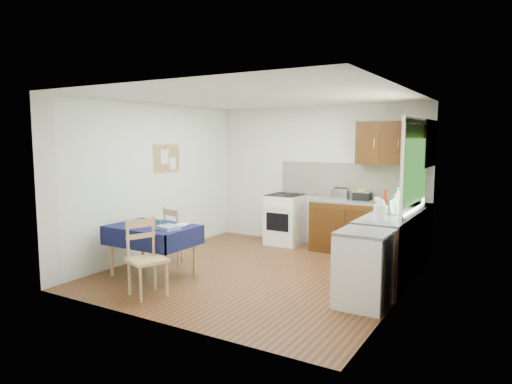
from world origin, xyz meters
The scene contains 33 objects.
floor centered at (0.00, 0.00, 0.00)m, with size 4.20×4.20×0.00m, color #4D2214.
ceiling centered at (0.00, 0.00, 2.50)m, with size 4.00×4.20×0.02m, color white.
wall_back centered at (0.00, 2.10, 1.25)m, with size 4.00×0.02×2.50m, color silver.
wall_front centered at (0.00, -2.10, 1.25)m, with size 4.00×0.02×2.50m, color silver.
wall_left centered at (-2.00, 0.00, 1.25)m, with size 0.02×4.20×2.50m, color white.
wall_right centered at (2.00, 0.00, 1.25)m, with size 0.02×4.20×2.50m, color silver.
base_cabinets centered at (1.36, 1.26, 0.43)m, with size 1.90×2.30×0.86m.
worktop_back centered at (1.05, 1.80, 0.88)m, with size 1.90×0.60×0.04m, color slate.
worktop_right centered at (1.70, 0.65, 0.88)m, with size 0.60×1.70×0.04m, color slate.
worktop_corner centered at (1.70, 1.80, 0.88)m, with size 0.60×0.60×0.04m, color slate.
splashback centered at (0.65, 2.08, 1.20)m, with size 2.70×0.02×0.60m, color white.
upper_cabinets centered at (1.52, 1.80, 1.85)m, with size 1.20×0.85×0.70m.
stove centered at (-0.50, 1.80, 0.46)m, with size 0.60×0.61×0.92m.
window centered at (1.97, 0.70, 1.65)m, with size 0.04×1.48×1.26m.
fridge centered at (1.70, -0.55, 0.44)m, with size 0.58×0.60×0.89m.
corkboard centered at (-1.97, 0.30, 1.60)m, with size 0.04×0.62×0.47m.
dining_table centered at (-1.20, -0.90, 0.61)m, with size 1.19×0.81×0.72m.
chair_far centered at (-1.33, -0.22, 0.46)m, with size 0.46×0.46×0.88m.
chair_near centered at (-0.73, -1.53, 0.50)m, with size 0.54×0.54×0.95m.
toaster centered at (0.56, 1.78, 0.99)m, with size 0.27×0.16×0.20m.
sandwich_press centered at (0.91, 1.86, 0.98)m, with size 0.27×0.24×0.16m.
sauce_bottle centered at (1.35, 1.64, 1.01)m, with size 0.05×0.05×0.22m, color red.
yellow_packet centered at (0.89, 1.90, 0.99)m, with size 0.13×0.09×0.17m, color gold.
dish_rack centered at (1.71, 0.75, 0.92)m, with size 0.42×0.32×0.20m.
kettle centered at (1.71, 0.05, 1.02)m, with size 0.17×0.17×0.28m.
cup centered at (1.21, 1.70, 0.94)m, with size 0.11×0.11×0.09m, color white.
soap_bottle_a centered at (1.70, 0.98, 1.07)m, with size 0.13×0.13×0.33m, color white.
soap_bottle_b centered at (1.61, 1.40, 0.99)m, with size 0.08×0.08×0.17m, color blue.
soap_bottle_c centered at (1.60, 0.53, 0.98)m, with size 0.13×0.13×0.16m, color green.
plate_bowl centered at (-1.40, -0.92, 0.75)m, with size 0.22×0.22×0.05m, color beige.
book centered at (-0.94, -0.72, 0.73)m, with size 0.18×0.24×0.02m, color white.
spice_jar centered at (-1.10, -0.87, 0.76)m, with size 0.04×0.04×0.08m, color #23823A.
tea_towel centered at (-0.82, -1.00, 0.74)m, with size 0.28×0.22×0.05m, color navy.
Camera 1 is at (3.21, -5.55, 1.93)m, focal length 32.00 mm.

